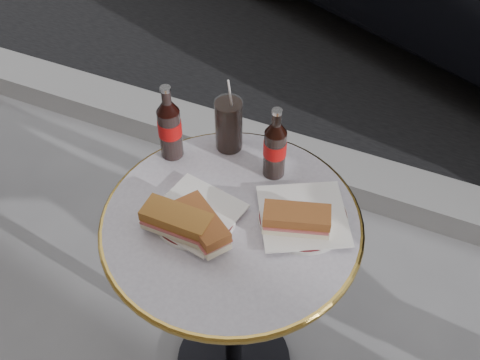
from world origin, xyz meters
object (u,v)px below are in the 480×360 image
at_px(plate_right, 303,218).
at_px(cola_bottle_right, 275,143).
at_px(bistro_table, 233,303).
at_px(plate_left, 195,216).
at_px(cola_bottle_left, 169,122).
at_px(cola_glass, 229,125).

relative_size(plate_right, cola_bottle_right, 1.02).
distance_m(bistro_table, cola_bottle_right, 0.50).
relative_size(plate_left, cola_bottle_right, 0.96).
bearing_deg(plate_right, plate_left, -157.76).
relative_size(plate_right, cola_bottle_left, 0.97).
bearing_deg(bistro_table, cola_bottle_left, 148.61).
bearing_deg(plate_left, cola_glass, 96.12).
bearing_deg(cola_bottle_right, plate_right, -43.81).
relative_size(cola_bottle_left, cola_glass, 1.46).
distance_m(plate_left, cola_glass, 0.26).
bearing_deg(cola_glass, plate_left, -83.88).
xyz_separation_m(plate_right, cola_bottle_left, (-0.38, 0.07, 0.10)).
height_order(plate_left, cola_bottle_left, cola_bottle_left).
relative_size(cola_bottle_right, cola_glass, 1.38).
xyz_separation_m(cola_bottle_left, cola_bottle_right, (0.26, 0.04, -0.01)).
relative_size(bistro_table, cola_bottle_right, 3.57).
xyz_separation_m(plate_left, cola_bottle_left, (-0.15, 0.17, 0.10)).
distance_m(plate_right, cola_glass, 0.31).
distance_m(plate_left, cola_bottle_left, 0.25).
relative_size(plate_left, cola_glass, 1.32).
bearing_deg(cola_bottle_left, cola_bottle_right, 8.97).
relative_size(plate_left, plate_right, 0.93).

